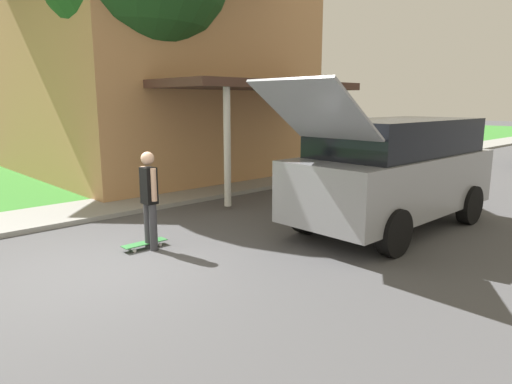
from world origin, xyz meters
name	(u,v)px	position (x,y,z in m)	size (l,w,h in m)	color
ground_plane	(108,267)	(0.00, 0.00, 0.00)	(120.00, 120.00, 0.00)	#49494C
lawn	(165,169)	(-8.00, 6.00, 0.04)	(10.00, 80.00, 0.08)	#387F2D
sidewalk	(245,184)	(-3.60, 6.00, 0.05)	(1.80, 80.00, 0.10)	gray
house	(150,37)	(-8.20, 5.75, 4.64)	(11.55, 8.83, 8.79)	tan
suv_parked	(394,170)	(1.78, 5.08, 1.16)	(2.07, 5.44, 2.80)	gray
skateboarder	(149,196)	(-0.29, 0.93, 0.92)	(0.41, 0.22, 1.66)	#38383D
skateboard	(145,243)	(-0.42, 0.87, 0.08)	(0.22, 0.79, 0.10)	#337F3D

